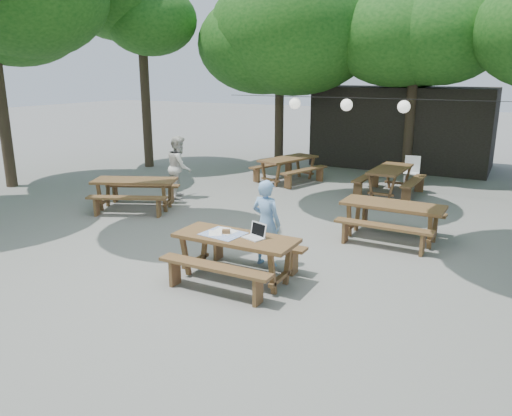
{
  "coord_description": "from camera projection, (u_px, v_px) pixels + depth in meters",
  "views": [
    {
      "loc": [
        4.3,
        -7.94,
        3.3
      ],
      "look_at": [
        0.43,
        -0.67,
        1.05
      ],
      "focal_mm": 35.0,
      "sensor_mm": 36.0,
      "label": 1
    }
  ],
  "objects": [
    {
      "name": "pavilion",
      "position": [
        403.0,
        127.0,
        17.93
      ],
      "size": [
        6.0,
        3.0,
        2.8
      ],
      "primitive_type": "cube",
      "color": "black",
      "rests_on": "ground"
    },
    {
      "name": "plastic_chair",
      "position": [
        411.0,
        178.0,
        14.8
      ],
      "size": [
        0.48,
        0.48,
        0.9
      ],
      "rotation": [
        0.0,
        0.0,
        0.1
      ],
      "color": "white",
      "rests_on": "ground"
    },
    {
      "name": "laptop",
      "position": [
        256.0,
        234.0,
        7.93
      ],
      "size": [
        0.39,
        0.35,
        0.24
      ],
      "rotation": [
        0.0,
        0.0,
        -0.32
      ],
      "color": "white",
      "rests_on": "main_picnic_table"
    },
    {
      "name": "picnic_table_nw",
      "position": [
        135.0,
        194.0,
        12.35
      ],
      "size": [
        2.38,
        2.22,
        0.75
      ],
      "rotation": [
        0.0,
        0.0,
        0.42
      ],
      "color": "#503D1C",
      "rests_on": "ground"
    },
    {
      "name": "woman",
      "position": [
        266.0,
        223.0,
        8.65
      ],
      "size": [
        0.6,
        0.44,
        1.54
      ],
      "primitive_type": "imported",
      "rotation": [
        0.0,
        0.0,
        3.01
      ],
      "color": "#7DAEE5",
      "rests_on": "ground"
    },
    {
      "name": "tabletop_clutter",
      "position": [
        223.0,
        233.0,
        8.13
      ],
      "size": [
        0.71,
        0.63,
        0.08
      ],
      "color": "#3560B7",
      "rests_on": "main_picnic_table"
    },
    {
      "name": "main_picnic_table",
      "position": [
        236.0,
        257.0,
        8.12
      ],
      "size": [
        2.0,
        1.58,
        0.75
      ],
      "color": "#503D1C",
      "rests_on": "ground"
    },
    {
      "name": "picnic_table_far_e",
      "position": [
        390.0,
        181.0,
        13.81
      ],
      "size": [
        1.65,
        2.03,
        0.75
      ],
      "rotation": [
        0.0,
        0.0,
        1.53
      ],
      "color": "#503D1C",
      "rests_on": "ground"
    },
    {
      "name": "paper_lanterns",
      "position": [
        347.0,
        105.0,
        14.14
      ],
      "size": [
        9.0,
        0.34,
        0.38
      ],
      "color": "black",
      "rests_on": "ground"
    },
    {
      "name": "picnic_table_ne",
      "position": [
        392.0,
        221.0,
        10.1
      ],
      "size": [
        2.02,
        1.62,
        0.75
      ],
      "rotation": [
        0.0,
        0.0,
        -0.02
      ],
      "color": "#503D1C",
      "rests_on": "ground"
    },
    {
      "name": "ground",
      "position": [
        252.0,
        250.0,
        9.58
      ],
      "size": [
        80.0,
        80.0,
        0.0
      ],
      "primitive_type": "plane",
      "color": "slate",
      "rests_on": "ground"
    },
    {
      "name": "second_person",
      "position": [
        179.0,
        167.0,
        13.41
      ],
      "size": [
        0.96,
        1.02,
        1.67
      ],
      "primitive_type": "imported",
      "rotation": [
        0.0,
        0.0,
        2.1
      ],
      "color": "silver",
      "rests_on": "ground"
    },
    {
      "name": "picnic_table_far_w",
      "position": [
        288.0,
        169.0,
        15.46
      ],
      "size": [
        2.06,
        2.28,
        0.75
      ],
      "rotation": [
        0.0,
        0.0,
        1.28
      ],
      "color": "#503D1C",
      "rests_on": "ground"
    }
  ]
}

